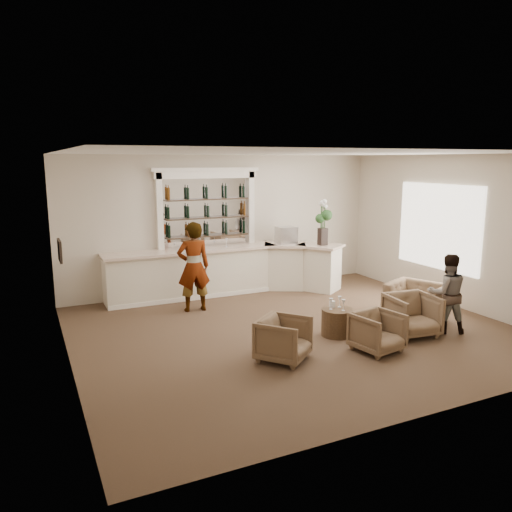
{
  "coord_description": "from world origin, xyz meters",
  "views": [
    {
      "loc": [
        -4.51,
        -7.83,
        3.18
      ],
      "look_at": [
        -0.39,
        0.9,
        1.32
      ],
      "focal_mm": 35.0,
      "sensor_mm": 36.0,
      "label": 1
    }
  ],
  "objects_px": {
    "sommelier": "(194,267)",
    "flower_vase": "(323,220)",
    "bar_counter": "(227,271)",
    "armchair_right": "(412,315)",
    "cocktail_table": "(337,322)",
    "armchair_far": "(417,301)",
    "espresso_machine": "(286,235)",
    "armchair_left": "(284,339)",
    "guest": "(447,293)",
    "armchair_center": "(378,332)"
  },
  "relations": [
    {
      "from": "armchair_left",
      "to": "flower_vase",
      "type": "distance_m",
      "value": 4.74
    },
    {
      "from": "guest",
      "to": "espresso_machine",
      "type": "bearing_deg",
      "value": -48.41
    },
    {
      "from": "sommelier",
      "to": "espresso_machine",
      "type": "xyz_separation_m",
      "value": [
        2.71,
        0.89,
        0.39
      ]
    },
    {
      "from": "armchair_far",
      "to": "flower_vase",
      "type": "height_order",
      "value": "flower_vase"
    },
    {
      "from": "sommelier",
      "to": "espresso_machine",
      "type": "relative_size",
      "value": 4.08
    },
    {
      "from": "armchair_far",
      "to": "flower_vase",
      "type": "distance_m",
      "value": 3.1
    },
    {
      "from": "bar_counter",
      "to": "flower_vase",
      "type": "xyz_separation_m",
      "value": [
        2.23,
        -0.69,
        1.19
      ]
    },
    {
      "from": "guest",
      "to": "flower_vase",
      "type": "xyz_separation_m",
      "value": [
        -0.46,
        3.56,
        1.02
      ]
    },
    {
      "from": "armchair_left",
      "to": "armchair_far",
      "type": "relative_size",
      "value": 0.7
    },
    {
      "from": "sommelier",
      "to": "guest",
      "type": "relative_size",
      "value": 1.29
    },
    {
      "from": "cocktail_table",
      "to": "guest",
      "type": "relative_size",
      "value": 0.38
    },
    {
      "from": "armchair_center",
      "to": "espresso_machine",
      "type": "height_order",
      "value": "espresso_machine"
    },
    {
      "from": "cocktail_table",
      "to": "espresso_machine",
      "type": "xyz_separation_m",
      "value": [
        0.83,
        3.48,
        1.1
      ]
    },
    {
      "from": "bar_counter",
      "to": "armchair_right",
      "type": "xyz_separation_m",
      "value": [
        1.99,
        -4.11,
        -0.19
      ]
    },
    {
      "from": "bar_counter",
      "to": "cocktail_table",
      "type": "relative_size",
      "value": 10.06
    },
    {
      "from": "guest",
      "to": "armchair_far",
      "type": "xyz_separation_m",
      "value": [
        0.1,
        0.86,
        -0.39
      ]
    },
    {
      "from": "armchair_left",
      "to": "armchair_far",
      "type": "height_order",
      "value": "armchair_far"
    },
    {
      "from": "guest",
      "to": "armchair_far",
      "type": "distance_m",
      "value": 0.95
    },
    {
      "from": "cocktail_table",
      "to": "armchair_right",
      "type": "relative_size",
      "value": 0.67
    },
    {
      "from": "guest",
      "to": "armchair_center",
      "type": "relative_size",
      "value": 2.0
    },
    {
      "from": "sommelier",
      "to": "flower_vase",
      "type": "height_order",
      "value": "flower_vase"
    },
    {
      "from": "espresso_machine",
      "to": "sommelier",
      "type": "bearing_deg",
      "value": -157.99
    },
    {
      "from": "cocktail_table",
      "to": "espresso_machine",
      "type": "height_order",
      "value": "espresso_machine"
    },
    {
      "from": "guest",
      "to": "armchair_right",
      "type": "bearing_deg",
      "value": 15.65
    },
    {
      "from": "sommelier",
      "to": "armchair_right",
      "type": "xyz_separation_m",
      "value": [
        3.14,
        -3.16,
        -0.57
      ]
    },
    {
      "from": "sommelier",
      "to": "guest",
      "type": "bearing_deg",
      "value": 144.91
    },
    {
      "from": "armchair_far",
      "to": "flower_vase",
      "type": "xyz_separation_m",
      "value": [
        -0.56,
        2.7,
        1.4
      ]
    },
    {
      "from": "espresso_machine",
      "to": "guest",
      "type": "bearing_deg",
      "value": -71.11
    },
    {
      "from": "cocktail_table",
      "to": "armchair_center",
      "type": "xyz_separation_m",
      "value": [
        0.17,
        -0.94,
        0.09
      ]
    },
    {
      "from": "bar_counter",
      "to": "guest",
      "type": "xyz_separation_m",
      "value": [
        2.69,
        -4.25,
        0.17
      ]
    },
    {
      "from": "sommelier",
      "to": "flower_vase",
      "type": "relative_size",
      "value": 1.73
    },
    {
      "from": "armchair_far",
      "to": "armchair_right",
      "type": "bearing_deg",
      "value": -72.14
    },
    {
      "from": "armchair_far",
      "to": "espresso_machine",
      "type": "distance_m",
      "value": 3.68
    },
    {
      "from": "bar_counter",
      "to": "armchair_right",
      "type": "height_order",
      "value": "bar_counter"
    },
    {
      "from": "bar_counter",
      "to": "armchair_right",
      "type": "relative_size",
      "value": 6.79
    },
    {
      "from": "bar_counter",
      "to": "cocktail_table",
      "type": "height_order",
      "value": "bar_counter"
    },
    {
      "from": "cocktail_table",
      "to": "guest",
      "type": "bearing_deg",
      "value": -19.86
    },
    {
      "from": "espresso_machine",
      "to": "armchair_center",
      "type": "bearing_deg",
      "value": -94.59
    },
    {
      "from": "sommelier",
      "to": "armchair_left",
      "type": "relative_size",
      "value": 2.48
    },
    {
      "from": "cocktail_table",
      "to": "armchair_left",
      "type": "bearing_deg",
      "value": -157.29
    },
    {
      "from": "bar_counter",
      "to": "flower_vase",
      "type": "bearing_deg",
      "value": -17.2
    },
    {
      "from": "bar_counter",
      "to": "cocktail_table",
      "type": "distance_m",
      "value": 3.63
    },
    {
      "from": "armchair_right",
      "to": "bar_counter",
      "type": "bearing_deg",
      "value": 122.79
    },
    {
      "from": "guest",
      "to": "armchair_left",
      "type": "height_order",
      "value": "guest"
    },
    {
      "from": "armchair_left",
      "to": "flower_vase",
      "type": "xyz_separation_m",
      "value": [
        2.93,
        3.45,
        1.41
      ]
    },
    {
      "from": "guest",
      "to": "flower_vase",
      "type": "height_order",
      "value": "flower_vase"
    },
    {
      "from": "cocktail_table",
      "to": "armchair_far",
      "type": "relative_size",
      "value": 0.52
    },
    {
      "from": "armchair_left",
      "to": "espresso_machine",
      "type": "relative_size",
      "value": 1.64
    },
    {
      "from": "armchair_right",
      "to": "sommelier",
      "type": "bearing_deg",
      "value": 141.72
    },
    {
      "from": "armchair_center",
      "to": "armchair_far",
      "type": "distance_m",
      "value": 2.18
    }
  ]
}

